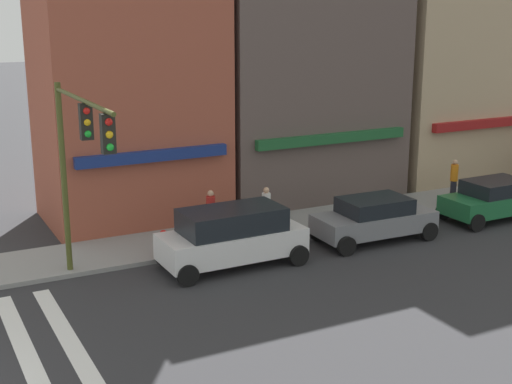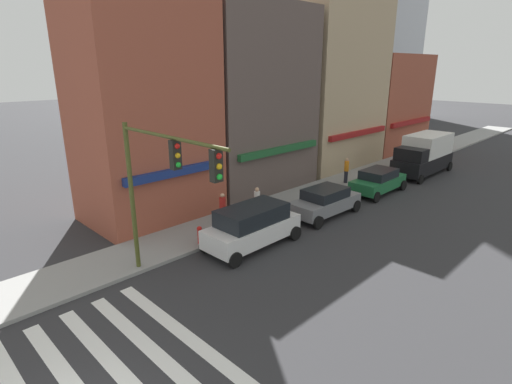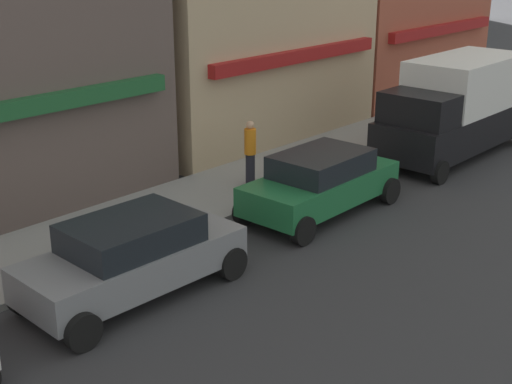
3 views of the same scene
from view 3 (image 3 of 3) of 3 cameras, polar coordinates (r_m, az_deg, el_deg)
The scene contains 4 objects.
sedan_grey at distance 13.81m, azimuth -9.86°, elevation -5.04°, with size 4.45×2.02×1.59m.
sedan_green at distance 17.71m, azimuth 5.21°, elevation 0.84°, with size 4.42×2.02×1.59m.
box_truck_black at distance 23.13m, azimuth 15.70°, elevation 6.65°, with size 6.21×2.42×3.04m.
pedestrian_orange_vest at distance 19.31m, azimuth -0.46°, elevation 3.27°, with size 0.32×0.32×1.77m.
Camera 3 is at (8.48, -5.36, 6.59)m, focal length 50.00 mm.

